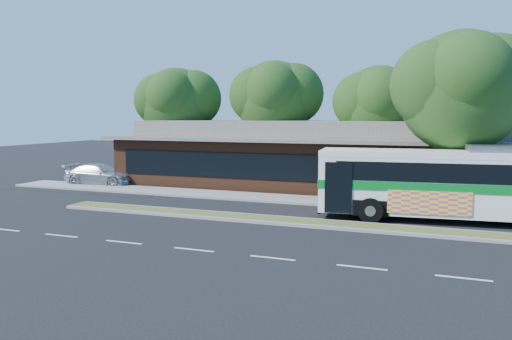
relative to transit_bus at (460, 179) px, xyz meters
The scene contains 12 objects.
ground 7.28m from the transit_bus, 149.71° to the right, with size 120.00×120.00×0.00m, color black.
median_strip 6.99m from the transit_bus, 154.12° to the right, with size 26.00×1.10×0.15m, color #4F5825.
sidewalk 6.96m from the transit_bus, 154.72° to the left, with size 44.00×2.60×0.12m, color gray.
parking_lot 24.99m from the transit_bus, 164.97° to the left, with size 14.00×12.00×0.01m, color black.
plaza_building 11.23m from the transit_bus, 122.66° to the left, with size 33.20×11.20×4.45m.
tree_bg_a 24.00m from the transit_bus, 150.66° to the left, with size 6.47×5.80×8.63m.
tree_bg_b 18.33m from the transit_bus, 135.05° to the left, with size 6.69×6.00×9.00m.
tree_bg_c 13.02m from the transit_bus, 111.87° to the left, with size 6.24×5.60×8.26m.
tree_bg_d 13.59m from the transit_bus, 79.27° to the left, with size 6.91×6.20×9.37m.
transit_bus is the anchor object (origin of this frame).
sedan 23.55m from the transit_bus, 169.56° to the left, with size 2.04×5.01×1.45m, color #BBBDC2.
sidewalk_tree 5.04m from the transit_bus, 82.32° to the left, with size 6.75×6.05×9.00m.
Camera 1 is at (5.29, -20.64, 4.82)m, focal length 35.00 mm.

